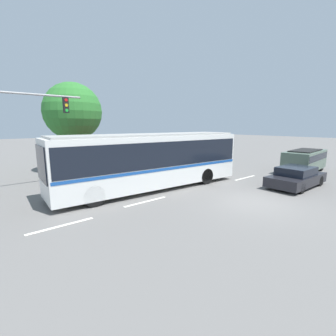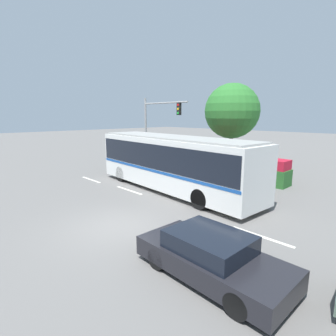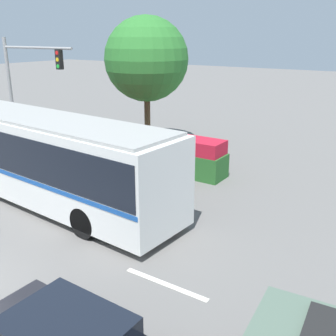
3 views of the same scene
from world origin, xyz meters
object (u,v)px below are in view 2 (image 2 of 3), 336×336
Objects in this scene: sedan_foreground at (211,256)px; traffic_light_pole at (155,122)px; city_bus at (172,160)px; street_tree_left at (232,111)px.

traffic_light_pole reaches higher than sedan_foreground.
sedan_foreground is (6.87, -5.34, -1.23)m from city_bus.
street_tree_left is (-8.34, 13.70, 4.13)m from sedan_foreground.
traffic_light_pole is 0.84× the size of street_tree_left.
traffic_light_pole is at bearing 144.88° from sedan_foreground.
street_tree_left reaches higher than traffic_light_pole.
city_bus is at bearing -33.94° from traffic_light_pole.
sedan_foreground is at bearing 145.98° from city_bus.
traffic_light_pole is (-6.01, 4.04, 2.00)m from city_bus.
sedan_foreground is at bearing -36.09° from traffic_light_pole.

